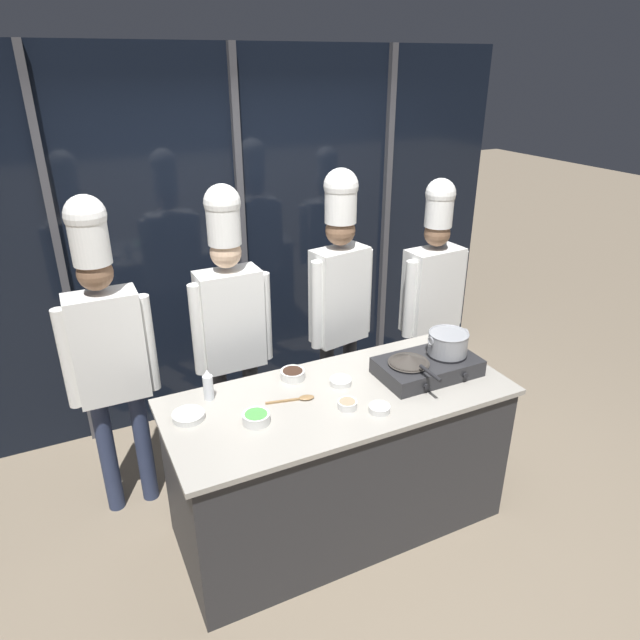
% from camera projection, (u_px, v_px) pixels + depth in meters
% --- Properties ---
extents(ground_plane, '(24.00, 24.00, 0.00)m').
position_uv_depth(ground_plane, '(338.00, 520.00, 3.51)').
color(ground_plane, '#7F705B').
extents(window_wall_back, '(4.39, 0.09, 2.70)m').
position_uv_depth(window_wall_back, '(241.00, 241.00, 4.26)').
color(window_wall_back, black).
rests_on(window_wall_back, ground_plane).
extents(demo_counter, '(1.92, 0.82, 0.91)m').
position_uv_depth(demo_counter, '(339.00, 461.00, 3.32)').
color(demo_counter, '#2D2D30').
rests_on(demo_counter, ground_plane).
extents(portable_stove, '(0.58, 0.36, 0.11)m').
position_uv_depth(portable_stove, '(427.00, 366.00, 3.32)').
color(portable_stove, '#28282B').
rests_on(portable_stove, demo_counter).
extents(frying_pan, '(0.24, 0.41, 0.05)m').
position_uv_depth(frying_pan, '(409.00, 359.00, 3.23)').
color(frying_pan, '#38332D').
rests_on(frying_pan, portable_stove).
extents(stock_pot, '(0.26, 0.23, 0.13)m').
position_uv_depth(stock_pot, '(448.00, 342.00, 3.32)').
color(stock_pot, '#93969B').
rests_on(stock_pot, portable_stove).
extents(squeeze_bottle_clear, '(0.05, 0.05, 0.18)m').
position_uv_depth(squeeze_bottle_clear, '(208.00, 385.00, 3.06)').
color(squeeze_bottle_clear, white).
rests_on(squeeze_bottle_clear, demo_counter).
extents(prep_bowl_noodles, '(0.12, 0.12, 0.04)m').
position_uv_depth(prep_bowl_noodles, '(379.00, 408.00, 2.98)').
color(prep_bowl_noodles, white).
rests_on(prep_bowl_noodles, demo_counter).
extents(prep_bowl_scallions, '(0.14, 0.14, 0.06)m').
position_uv_depth(prep_bowl_scallions, '(256.00, 417.00, 2.88)').
color(prep_bowl_scallions, white).
rests_on(prep_bowl_scallions, demo_counter).
extents(prep_bowl_onion, '(0.13, 0.13, 0.04)m').
position_uv_depth(prep_bowl_onion, '(341.00, 381.00, 3.23)').
color(prep_bowl_onion, white).
rests_on(prep_bowl_onion, demo_counter).
extents(prep_bowl_mushrooms, '(0.11, 0.11, 0.04)m').
position_uv_depth(prep_bowl_mushrooms, '(347.00, 404.00, 3.01)').
color(prep_bowl_mushrooms, white).
rests_on(prep_bowl_mushrooms, demo_counter).
extents(prep_bowl_chicken, '(0.17, 0.17, 0.04)m').
position_uv_depth(prep_bowl_chicken, '(188.00, 415.00, 2.92)').
color(prep_bowl_chicken, white).
rests_on(prep_bowl_chicken, demo_counter).
extents(prep_bowl_soy_glaze, '(0.14, 0.14, 0.05)m').
position_uv_depth(prep_bowl_soy_glaze, '(293.00, 374.00, 3.28)').
color(prep_bowl_soy_glaze, white).
rests_on(prep_bowl_soy_glaze, demo_counter).
extents(serving_spoon_slotted, '(0.27, 0.09, 0.02)m').
position_uv_depth(serving_spoon_slotted, '(300.00, 398.00, 3.09)').
color(serving_spoon_slotted, olive).
rests_on(serving_spoon_slotted, demo_counter).
extents(chef_head, '(0.51, 0.21, 1.97)m').
position_uv_depth(chef_head, '(106.00, 339.00, 3.18)').
color(chef_head, '#2D3856').
rests_on(chef_head, ground_plane).
extents(chef_sous, '(0.52, 0.21, 1.95)m').
position_uv_depth(chef_sous, '(230.00, 313.00, 3.54)').
color(chef_sous, '#4C4C51').
rests_on(chef_sous, ground_plane).
extents(chef_line, '(0.49, 0.26, 1.98)m').
position_uv_depth(chef_line, '(340.00, 288.00, 3.81)').
color(chef_line, '#4C4C51').
rests_on(chef_line, ground_plane).
extents(chef_pastry, '(0.54, 0.24, 1.87)m').
position_uv_depth(chef_pastry, '(433.00, 288.00, 4.11)').
color(chef_pastry, '#2D3856').
rests_on(chef_pastry, ground_plane).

